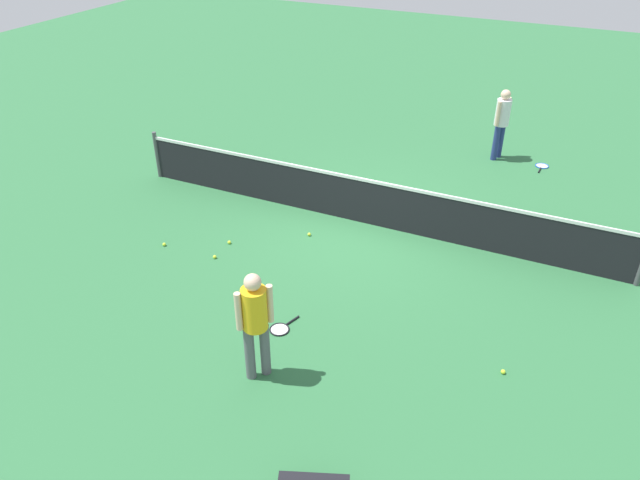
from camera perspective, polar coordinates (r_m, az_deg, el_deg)
ground_plane at (r=12.19m, az=4.03°, el=1.66°), size 40.00×40.00×0.00m
court_net at (r=11.95m, az=4.12°, el=3.74°), size 10.09×0.09×1.07m
player_near_side at (r=8.12m, az=-6.11°, el=-7.26°), size 0.48×0.48×1.70m
player_far_side at (r=15.19m, az=16.68°, el=10.85°), size 0.43×0.52×1.70m
tennis_racket_near_player at (r=9.47m, az=-3.70°, el=-8.28°), size 0.39×0.61×0.03m
tennis_racket_far_player at (r=15.42m, az=20.07°, el=6.51°), size 0.33×0.59×0.03m
tennis_ball_near_player at (r=11.70m, az=-1.02°, el=0.54°), size 0.07×0.07×0.07m
tennis_ball_by_net at (r=11.58m, az=-8.50°, el=-0.21°), size 0.07×0.07×0.07m
tennis_ball_midcourt at (r=11.20m, az=-9.84°, el=-1.57°), size 0.07×0.07×0.07m
tennis_ball_baseline at (r=11.76m, az=-14.40°, el=-0.40°), size 0.07×0.07×0.07m
tennis_ball_stray_left at (r=9.10m, az=16.79°, el=-11.74°), size 0.07×0.07×0.07m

